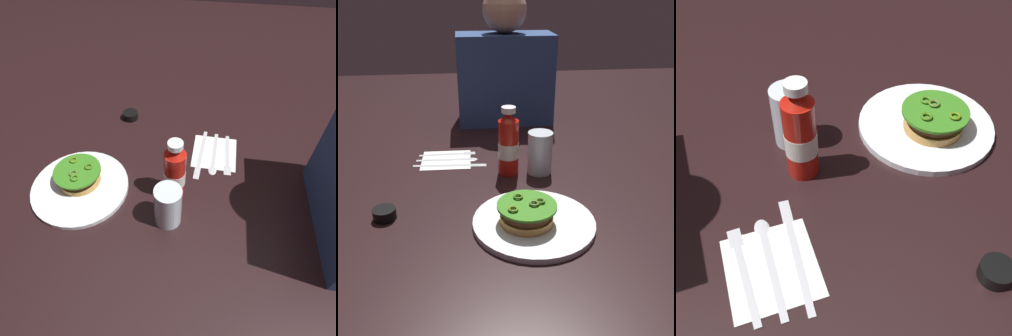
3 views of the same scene
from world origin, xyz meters
The scene contains 10 objects.
ground_plane centered at (0.00, 0.00, 0.00)m, with size 3.00×3.00×0.00m, color black.
dinner_plate centered at (0.10, -0.16, 0.01)m, with size 0.28×0.28×0.01m, color white.
burger_sandwich centered at (0.08, -0.16, 0.04)m, with size 0.14×0.14×0.05m.
ketchup_bottle centered at (0.07, 0.12, 0.09)m, with size 0.06×0.06×0.20m.
water_glass centered at (0.16, 0.11, 0.06)m, with size 0.07×0.07×0.12m, color silver.
condiment_cup centered at (-0.25, -0.09, 0.01)m, with size 0.05×0.05×0.03m, color black.
napkin centered at (-0.11, 0.23, 0.00)m, with size 0.15×0.14×0.00m, color white.
butter_knife centered at (-0.08, 0.18, 0.00)m, with size 0.22×0.03×0.00m.
spoon_utensil centered at (-0.08, 0.23, 0.00)m, with size 0.19×0.03×0.00m.
fork_utensil centered at (-0.09, 0.27, 0.00)m, with size 0.18×0.02×0.00m.
Camera 1 is at (0.58, 0.18, 0.68)m, focal length 31.03 mm.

